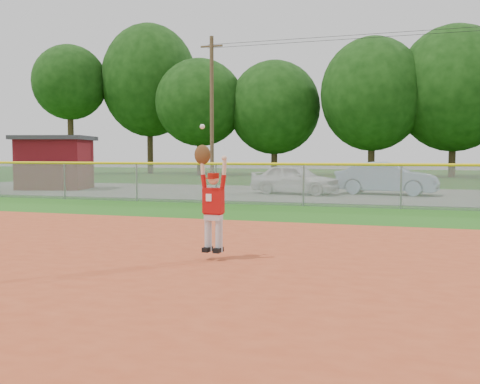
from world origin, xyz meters
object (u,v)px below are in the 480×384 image
object	(u,v)px
car_white_a	(295,179)
car_blue	(386,178)
utility_shed	(55,162)
ballplayer	(212,199)

from	to	relation	value
car_white_a	car_blue	size ratio (longest dim) A/B	0.91
car_blue	utility_shed	world-z (taller)	utility_shed
car_white_a	ballplayer	size ratio (longest dim) A/B	1.86
car_white_a	utility_shed	bearing A→B (deg)	102.66
car_blue	car_white_a	bearing A→B (deg)	112.41
car_white_a	utility_shed	size ratio (longest dim) A/B	0.93
car_blue	utility_shed	size ratio (longest dim) A/B	1.02
ballplayer	car_white_a	bearing A→B (deg)	96.53
car_blue	ballplayer	distance (m)	16.72
car_blue	ballplayer	world-z (taller)	ballplayer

